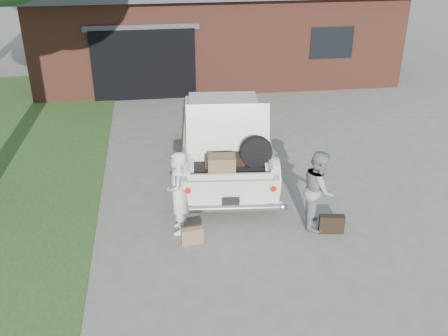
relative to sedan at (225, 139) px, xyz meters
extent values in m
plane|color=gray|center=(-0.31, -2.76, -0.74)|extent=(90.00, 90.00, 0.00)
cube|color=brown|center=(0.69, 8.74, 0.76)|extent=(12.00, 7.00, 3.00)
cube|color=black|center=(-1.81, 5.29, 0.36)|extent=(3.20, 0.30, 2.20)
cube|color=#4C4C51|center=(-1.81, 5.22, 1.51)|extent=(3.50, 0.12, 0.18)
cube|color=black|center=(4.19, 5.22, 0.86)|extent=(1.40, 0.08, 1.00)
cube|color=silver|center=(0.00, 0.04, -0.13)|extent=(2.31, 5.08, 0.64)
cube|color=#B7B3A1|center=(0.03, 0.34, 0.44)|extent=(1.80, 2.11, 0.51)
cube|color=black|center=(0.11, 1.27, 0.42)|extent=(1.53, 0.21, 0.43)
cube|color=black|center=(-0.06, -0.60, 0.42)|extent=(1.53, 0.21, 0.43)
cylinder|color=black|center=(-1.01, -1.55, -0.42)|extent=(0.27, 0.67, 0.65)
cylinder|color=black|center=(0.72, -1.70, -0.42)|extent=(0.27, 0.67, 0.65)
cylinder|color=black|center=(-0.71, 1.79, -0.42)|extent=(0.27, 0.67, 0.65)
cylinder|color=black|center=(1.02, 1.63, -0.42)|extent=(0.27, 0.67, 0.65)
cylinder|color=silver|center=(-0.22, -2.46, -0.35)|extent=(2.03, 0.36, 0.18)
cylinder|color=#A5140F|center=(-1.02, -2.32, 0.02)|extent=(0.13, 0.11, 0.12)
cylinder|color=#A5140F|center=(0.59, -2.47, 0.02)|extent=(0.13, 0.11, 0.12)
cube|color=black|center=(-0.22, -2.48, -0.20)|extent=(0.34, 0.05, 0.17)
cube|color=black|center=(-0.17, -1.82, 0.21)|extent=(1.62, 1.22, 0.04)
cube|color=silver|center=(-0.95, -1.75, 0.31)|extent=(0.16, 1.09, 0.18)
cube|color=silver|center=(0.62, -1.89, 0.31)|extent=(0.16, 1.09, 0.18)
cube|color=silver|center=(-0.21, -2.36, 0.27)|extent=(1.58, 0.20, 0.12)
cube|color=silver|center=(-0.13, -1.44, 0.78)|extent=(1.68, 0.51, 1.10)
cube|color=#4C2E20|center=(-0.37, -1.75, 0.32)|extent=(0.55, 0.39, 0.17)
cube|color=#866444|center=(-0.35, -2.13, 0.41)|extent=(0.55, 0.39, 0.36)
cube|color=black|center=(-0.15, -1.67, 0.33)|extent=(0.65, 0.46, 0.19)
cylinder|color=black|center=(0.35, -1.92, 0.54)|extent=(0.64, 0.21, 0.62)
imported|color=white|center=(-1.22, -2.51, 0.07)|extent=(0.42, 0.62, 1.63)
imported|color=gray|center=(1.42, -2.64, 0.03)|extent=(0.75, 0.87, 1.55)
cube|color=#99704E|center=(-1.01, -2.96, -0.59)|extent=(0.42, 0.18, 0.32)
cube|color=black|center=(1.63, -2.96, -0.56)|extent=(0.49, 0.23, 0.36)
camera|label=1|loc=(-1.52, -10.93, 4.83)|focal=42.00mm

